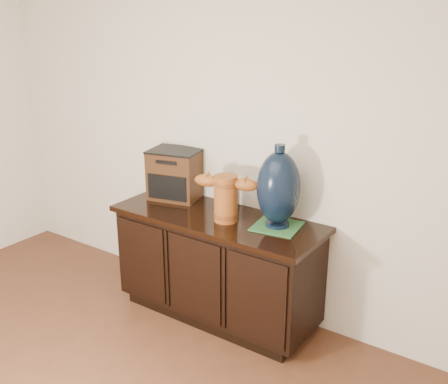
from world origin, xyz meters
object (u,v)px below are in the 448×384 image
Objects in this scene: sideboard at (217,266)px; spray_can at (230,196)px; lamp_base at (278,188)px; tv_radio at (176,174)px; terracotta_vessel at (226,196)px.

sideboard is 0.49m from spray_can.
tv_radio is at bearing 175.75° from lamp_base.
tv_radio is 0.45m from spray_can.
sideboard is 0.76m from lamp_base.
lamp_base is (0.42, 0.07, 0.63)m from sideboard.
tv_radio is 0.79× the size of lamp_base.
spray_can is (-0.12, 0.23, -0.09)m from terracotta_vessel.
tv_radio is at bearing 163.85° from sideboard.
tv_radio is 2.58× the size of spray_can.
terracotta_vessel is at bearing -62.52° from spray_can.
sideboard is at bearing -82.31° from spray_can.
terracotta_vessel is 0.35m from lamp_base.
tv_radio is 0.88m from lamp_base.
terracotta_vessel is at bearing -163.00° from lamp_base.
terracotta_vessel is 2.72× the size of spray_can.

